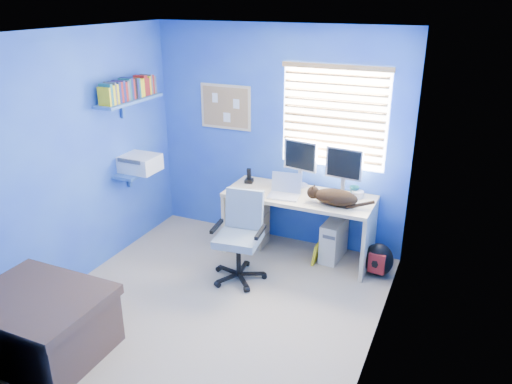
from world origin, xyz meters
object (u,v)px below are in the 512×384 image
at_px(cat, 336,197).
at_px(office_chair, 240,247).
at_px(laptop, 284,187).
at_px(desk, 298,225).
at_px(tower_pc, 334,240).

distance_m(cat, office_chair, 1.12).
bearing_deg(laptop, office_chair, -122.18).
xyz_separation_m(desk, laptop, (-0.14, -0.13, 0.48)).
distance_m(cat, tower_pc, 0.63).
xyz_separation_m(tower_pc, office_chair, (-0.78, -0.79, 0.12)).
relative_size(desk, laptop, 4.91).
distance_m(tower_pc, office_chair, 1.12).
distance_m(desk, tower_pc, 0.43).
height_order(laptop, tower_pc, laptop).
height_order(desk, laptop, laptop).
height_order(desk, tower_pc, desk).
height_order(desk, cat, cat).
distance_m(laptop, tower_pc, 0.85).
distance_m(desk, office_chair, 0.80).
relative_size(cat, office_chair, 0.50).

